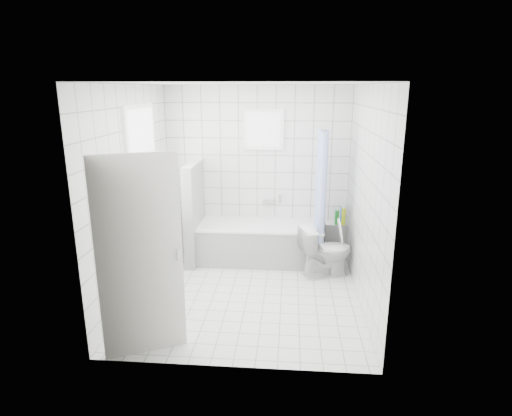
{
  "coord_description": "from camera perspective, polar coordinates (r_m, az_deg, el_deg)",
  "views": [
    {
      "loc": [
        0.51,
        -4.97,
        2.55
      ],
      "look_at": [
        0.08,
        0.35,
        1.05
      ],
      "focal_mm": 30.0,
      "sensor_mm": 36.0,
      "label": 1
    }
  ],
  "objects": [
    {
      "name": "toilet",
      "position": [
        6.05,
        9.31,
        -5.67
      ],
      "size": [
        0.81,
        0.62,
        0.73
      ],
      "primitive_type": "imported",
      "rotation": [
        0.0,
        0.0,
        1.91
      ],
      "color": "white",
      "rests_on": "ground"
    },
    {
      "name": "door",
      "position": [
        4.21,
        -15.2,
        -6.49
      ],
      "size": [
        0.74,
        0.37,
        2.0
      ],
      "primitive_type": "cube",
      "rotation": [
        0.0,
        0.0,
        -1.13
      ],
      "color": "silver",
      "rests_on": "ground"
    },
    {
      "name": "bathtub",
      "position": [
        6.51,
        0.61,
        -4.59
      ],
      "size": [
        1.85,
        0.77,
        0.58
      ],
      "color": "white",
      "rests_on": "ground"
    },
    {
      "name": "ceiling",
      "position": [
        4.99,
        -1.27,
        16.28
      ],
      "size": [
        3.0,
        3.0,
        0.0
      ],
      "primitive_type": "plane",
      "rotation": [
        3.14,
        0.0,
        0.0
      ],
      "color": "white",
      "rests_on": "ground"
    },
    {
      "name": "window_sill",
      "position": [
        5.82,
        -13.79,
        -1.63
      ],
      "size": [
        0.18,
        1.02,
        0.08
      ],
      "primitive_type": "cube",
      "color": "white",
      "rests_on": "wall_left"
    },
    {
      "name": "wall_front",
      "position": [
        3.72,
        -3.51,
        -3.97
      ],
      "size": [
        2.8,
        0.02,
        2.6
      ],
      "primitive_type": "cube",
      "color": "white",
      "rests_on": "ground"
    },
    {
      "name": "shower_curtain",
      "position": [
        6.13,
        8.64,
        1.84
      ],
      "size": [
        0.14,
        0.48,
        1.78
      ],
      "primitive_type": null,
      "color": "#4D6CE4",
      "rests_on": "curtain_rod"
    },
    {
      "name": "tiled_ledge",
      "position": [
        6.78,
        10.77,
        -4.17
      ],
      "size": [
        0.4,
        0.24,
        0.55
      ],
      "primitive_type": "cube",
      "color": "white",
      "rests_on": "ground"
    },
    {
      "name": "window_back",
      "position": [
        6.46,
        1.01,
        10.38
      ],
      "size": [
        0.5,
        0.01,
        0.5
      ],
      "primitive_type": "cube",
      "color": "white",
      "rests_on": "wall_back"
    },
    {
      "name": "ground",
      "position": [
        5.61,
        -1.1,
        -11.35
      ],
      "size": [
        3.0,
        3.0,
        0.0
      ],
      "primitive_type": "plane",
      "color": "white",
      "rests_on": "ground"
    },
    {
      "name": "wall_left",
      "position": [
        5.47,
        -15.95,
        1.87
      ],
      "size": [
        0.02,
        3.0,
        2.6
      ],
      "primitive_type": "cube",
      "color": "white",
      "rests_on": "ground"
    },
    {
      "name": "partition_wall",
      "position": [
        6.46,
        -8.22,
        -0.63
      ],
      "size": [
        0.15,
        0.85,
        1.5
      ],
      "primitive_type": "cube",
      "color": "white",
      "rests_on": "ground"
    },
    {
      "name": "curtain_rod",
      "position": [
        6.11,
        8.91,
        10.36
      ],
      "size": [
        0.02,
        0.8,
        0.02
      ],
      "primitive_type": "cylinder",
      "rotation": [
        1.57,
        0.0,
        0.0
      ],
      "color": "silver",
      "rests_on": "wall_back"
    },
    {
      "name": "window_left",
      "position": [
        5.67,
        -14.71,
        5.54
      ],
      "size": [
        0.01,
        0.9,
        1.4
      ],
      "primitive_type": "cube",
      "color": "white",
      "rests_on": "wall_left"
    },
    {
      "name": "sill_bottles",
      "position": [
        5.84,
        -13.56,
        0.15
      ],
      "size": [
        0.13,
        0.61,
        0.3
      ],
      "color": "#C361C1",
      "rests_on": "window_sill"
    },
    {
      "name": "ledge_bottles",
      "position": [
        6.62,
        11.27,
        -1.08
      ],
      "size": [
        0.16,
        0.17,
        0.26
      ],
      "color": "#168927",
      "rests_on": "tiled_ledge"
    },
    {
      "name": "wall_right",
      "position": [
        5.2,
        14.37,
        1.29
      ],
      "size": [
        0.02,
        3.0,
        2.6
      ],
      "primitive_type": "cube",
      "color": "white",
      "rests_on": "ground"
    },
    {
      "name": "wall_back",
      "position": [
        6.61,
        0.14,
        4.8
      ],
      "size": [
        2.8,
        0.02,
        2.6
      ],
      "primitive_type": "cube",
      "color": "white",
      "rests_on": "ground"
    },
    {
      "name": "tub_faucet",
      "position": [
        6.66,
        1.68,
        0.91
      ],
      "size": [
        0.18,
        0.06,
        0.06
      ],
      "primitive_type": "cube",
      "color": "silver",
      "rests_on": "wall_back"
    }
  ]
}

